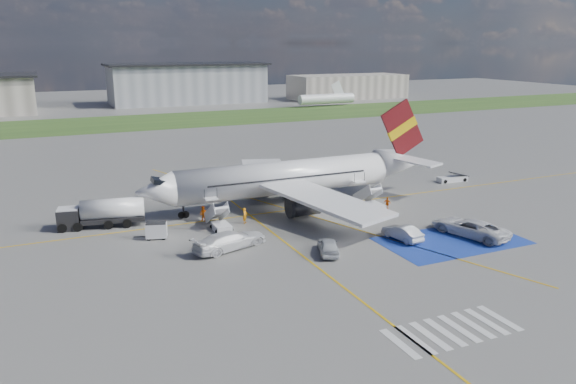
# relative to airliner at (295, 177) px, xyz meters

# --- Properties ---
(ground) EXTENTS (400.00, 400.00, 0.00)m
(ground) POSITION_rel_airliner_xyz_m (-1.51, -14.00, -3.39)
(ground) COLOR #60605E
(ground) RESTS_ON ground
(grass_strip) EXTENTS (400.00, 30.00, 0.01)m
(grass_strip) POSITION_rel_airliner_xyz_m (-1.51, 81.00, -3.39)
(grass_strip) COLOR #2D4C1E
(grass_strip) RESTS_ON ground
(taxiway_line_main) EXTENTS (120.00, 0.20, 0.01)m
(taxiway_line_main) POSITION_rel_airliner_xyz_m (-1.51, -2.00, -3.39)
(taxiway_line_main) COLOR gold
(taxiway_line_main) RESTS_ON ground
(taxiway_line_cross) EXTENTS (0.20, 60.00, 0.01)m
(taxiway_line_cross) POSITION_rel_airliner_xyz_m (-6.51, -24.00, -3.39)
(taxiway_line_cross) COLOR gold
(taxiway_line_cross) RESTS_ON ground
(taxiway_line_diag) EXTENTS (20.71, 56.45, 0.01)m
(taxiway_line_diag) POSITION_rel_airliner_xyz_m (-1.51, -2.00, -3.39)
(taxiway_line_diag) COLOR gold
(taxiway_line_diag) RESTS_ON ground
(staging_box) EXTENTS (14.00, 8.00, 0.01)m
(staging_box) POSITION_rel_airliner_xyz_m (8.49, -18.00, -3.39)
(staging_box) COLOR #1A369C
(staging_box) RESTS_ON ground
(crosswalk) EXTENTS (9.00, 4.00, 0.01)m
(crosswalk) POSITION_rel_airliner_xyz_m (-3.31, -32.00, -3.39)
(crosswalk) COLOR silver
(crosswalk) RESTS_ON ground
(terminal_centre) EXTENTS (48.00, 18.00, 12.00)m
(terminal_centre) POSITION_rel_airliner_xyz_m (18.49, 121.00, 2.61)
(terminal_centre) COLOR gray
(terminal_centre) RESTS_ON ground
(terminal_east) EXTENTS (40.00, 16.00, 8.00)m
(terminal_east) POSITION_rel_airliner_xyz_m (73.49, 114.00, 0.61)
(terminal_east) COLOR gray
(terminal_east) RESTS_ON ground
(airliner) EXTENTS (36.81, 32.95, 11.92)m
(airliner) POSITION_rel_airliner_xyz_m (0.00, 0.00, 0.00)
(airliner) COLOR white
(airliner) RESTS_ON ground
(airstairs_fwd) EXTENTS (1.90, 5.20, 3.60)m
(airstairs_fwd) POSITION_rel_airliner_xyz_m (-11.01, -5.30, -2.77)
(airstairs_fwd) COLOR white
(airstairs_fwd) RESTS_ON ground
(airstairs_aft) EXTENTS (1.90, 5.20, 3.60)m
(airstairs_aft) POSITION_rel_airliner_xyz_m (7.49, -5.30, -2.77)
(airstairs_aft) COLOR white
(airstairs_aft) RESTS_ON ground
(fuel_tanker) EXTENTS (8.91, 3.78, 2.95)m
(fuel_tanker) POSITION_rel_airliner_xyz_m (-21.95, 0.63, -2.15)
(fuel_tanker) COLOR black
(fuel_tanker) RESTS_ON ground
(gpu_cart) EXTENTS (2.28, 1.79, 1.68)m
(gpu_cart) POSITION_rel_airliner_xyz_m (-17.57, -5.46, -2.64)
(gpu_cart) COLOR white
(gpu_cart) RESTS_ON ground
(belt_loader) EXTENTS (4.64, 2.02, 1.36)m
(belt_loader) POSITION_rel_airliner_xyz_m (24.81, 1.29, -3.05)
(belt_loader) COLOR white
(belt_loader) RESTS_ON ground
(car_silver_a) EXTENTS (3.19, 4.62, 1.46)m
(car_silver_a) POSITION_rel_airliner_xyz_m (-4.12, -16.05, -2.66)
(car_silver_a) COLOR silver
(car_silver_a) RESTS_ON ground
(car_silver_b) EXTENTS (2.16, 4.66, 1.48)m
(car_silver_b) POSITION_rel_airliner_xyz_m (4.28, -15.68, -2.65)
(car_silver_b) COLOR #B0B3B7
(car_silver_b) RESTS_ON ground
(van_white_a) EXTENTS (4.32, 6.61, 2.28)m
(van_white_a) POSITION_rel_airliner_xyz_m (11.10, -17.45, -2.25)
(van_white_a) COLOR silver
(van_white_a) RESTS_ON ground
(van_white_b) EXTENTS (6.16, 3.93, 2.24)m
(van_white_b) POSITION_rel_airliner_xyz_m (-11.88, -11.14, -2.27)
(van_white_b) COLOR silver
(van_white_b) RESTS_ON ground
(crew_fwd) EXTENTS (0.72, 0.74, 1.71)m
(crew_fwd) POSITION_rel_airliner_xyz_m (-7.97, -4.44, -2.54)
(crew_fwd) COLOR orange
(crew_fwd) RESTS_ON ground
(crew_nose) EXTENTS (1.02, 1.05, 1.71)m
(crew_nose) POSITION_rel_airliner_xyz_m (-11.85, -2.09, -2.54)
(crew_nose) COLOR orange
(crew_nose) RESTS_ON ground
(crew_aft) EXTENTS (0.87, 0.92, 1.53)m
(crew_aft) POSITION_rel_airliner_xyz_m (8.68, -6.58, -2.63)
(crew_aft) COLOR orange
(crew_aft) RESTS_ON ground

